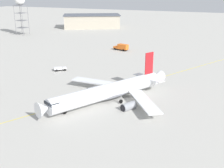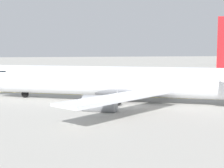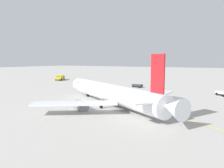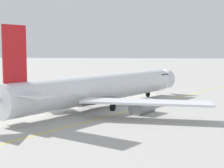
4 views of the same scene
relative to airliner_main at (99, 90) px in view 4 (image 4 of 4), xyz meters
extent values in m
plane|color=#ADAAA3|center=(-3.31, -2.01, -2.71)|extent=(600.00, 600.00, 0.00)
cylinder|color=white|center=(0.26, 0.46, 0.19)|extent=(21.17, 33.47, 4.17)
cone|color=white|center=(9.61, 17.23, 0.19)|extent=(4.92, 4.55, 3.96)
cube|color=black|center=(8.54, 15.31, 1.13)|extent=(4.26, 3.82, 0.70)
ellipsoid|color=gray|center=(-0.62, -1.11, -0.95)|extent=(9.59, 13.15, 2.29)
cube|color=red|center=(-7.46, -13.38, 5.57)|extent=(1.77, 2.91, 6.58)
cube|color=white|center=(-4.70, -14.91, 1.03)|extent=(5.32, 4.53, 0.20)
cube|color=white|center=(-10.66, 2.06, -0.53)|extent=(12.43, 15.60, 0.28)
cube|color=white|center=(7.36, -7.99, -0.53)|extent=(16.64, 4.59, 0.28)
cylinder|color=gray|center=(-6.95, 3.65, -1.85)|extent=(3.82, 4.56, 2.12)
cylinder|color=black|center=(-5.94, 5.46, -1.85)|extent=(1.65, 1.01, 1.81)
cylinder|color=gray|center=(6.76, -3.99, -1.85)|extent=(3.82, 4.56, 2.12)
cylinder|color=black|center=(7.77, -2.19, -1.85)|extent=(1.65, 1.01, 1.81)
cylinder|color=#9EA0A5|center=(6.92, 12.41, -1.35)|extent=(0.20, 0.20, 1.62)
cylinder|color=black|center=(6.92, 12.41, -2.16)|extent=(0.80, 1.11, 1.10)
cylinder|color=#9EA0A5|center=(-3.66, 0.58, -1.35)|extent=(0.20, 0.20, 1.62)
cylinder|color=black|center=(-3.66, 0.58, -2.16)|extent=(0.80, 1.11, 1.10)
cylinder|color=#9EA0A5|center=(2.42, -2.81, -1.35)|extent=(0.20, 0.20, 1.62)
cylinder|color=black|center=(2.42, -2.81, -2.16)|extent=(0.80, 1.11, 1.10)
cube|color=yellow|center=(3.48, -4.61, -2.70)|extent=(66.85, 125.40, 0.01)
camera|label=1|loc=(-29.16, 70.06, 27.78)|focal=47.05mm
camera|label=2|loc=(-44.80, 11.68, 4.60)|focal=52.70mm
camera|label=3|loc=(-41.56, -25.03, 7.73)|focal=33.95mm
camera|label=4|loc=(9.01, -50.53, 6.05)|focal=54.64mm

